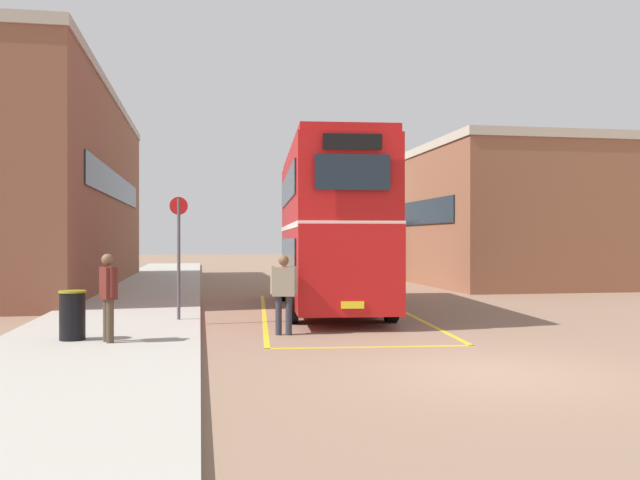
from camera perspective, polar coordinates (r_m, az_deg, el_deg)
The scene contains 11 objects.
ground_plane at distance 24.95m, azimuth 0.43°, elevation -4.75°, with size 135.60×135.60×0.00m, color #846651.
sidewalk_left at distance 26.99m, azimuth -14.26°, elevation -4.23°, with size 4.00×57.60×0.14m, color #A39E93.
brick_building_left at distance 31.51m, azimuth -21.95°, elevation 3.84°, with size 5.94×22.46×8.33m.
depot_building_right at distance 33.87m, azimuth 15.21°, elevation 1.94°, with size 8.97×13.02×6.38m.
double_decker_bus at distance 20.22m, azimuth 0.74°, elevation 1.24°, with size 3.38×10.28×4.75m.
single_deck_bus at distance 38.05m, azimuth 2.09°, elevation -0.60°, with size 2.91×9.37×3.02m.
pedestrian_boarding at distance 14.95m, azimuth -3.06°, elevation -4.08°, with size 0.58×0.32×1.75m.
pedestrian_waiting_near at distance 13.59m, azimuth -17.31°, elevation -4.11°, with size 0.39×0.53×1.69m.
litter_bin at distance 14.17m, azimuth -20.04°, elevation -5.93°, with size 0.52×0.52×0.96m.
bus_stop_sign at distance 16.95m, azimuth -11.76°, elevation -0.54°, with size 0.44×0.08×2.99m.
bay_marking_yellow at distance 18.47m, azimuth 1.62°, elevation -6.44°, with size 5.14×12.44×0.01m.
Camera 1 is at (-4.51, -10.04, 2.11)m, focal length 38.20 mm.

